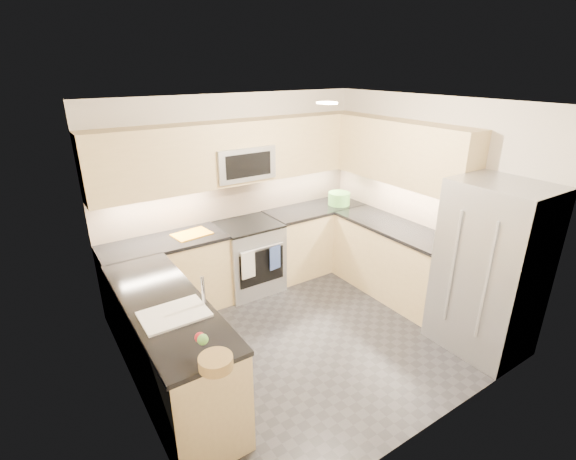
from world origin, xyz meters
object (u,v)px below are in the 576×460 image
at_px(fruit_basket, 216,362).
at_px(utensil_bowl, 339,199).
at_px(refrigerator, 490,270).
at_px(cutting_board, 192,234).
at_px(gas_range, 249,257).
at_px(microwave, 241,162).

bearing_deg(fruit_basket, utensil_bowl, 37.13).
height_order(refrigerator, cutting_board, refrigerator).
height_order(utensil_bowl, cutting_board, utensil_bowl).
bearing_deg(refrigerator, utensil_bowl, 89.97).
bearing_deg(gas_range, utensil_bowl, -2.55).
bearing_deg(gas_range, fruit_basket, -122.93).
height_order(cutting_board, fruit_basket, fruit_basket).
bearing_deg(refrigerator, fruit_basket, 177.24).
distance_m(refrigerator, utensil_bowl, 2.36).
height_order(microwave, refrigerator, microwave).
bearing_deg(utensil_bowl, fruit_basket, -142.87).
distance_m(microwave, refrigerator, 3.04).
bearing_deg(microwave, fruit_basket, -121.55).
relative_size(gas_range, refrigerator, 0.51).
bearing_deg(utensil_bowl, cutting_board, 177.72).
height_order(gas_range, utensil_bowl, utensil_bowl).
relative_size(microwave, refrigerator, 0.42).
height_order(utensil_bowl, fruit_basket, utensil_bowl).
xyz_separation_m(gas_range, microwave, (0.00, 0.12, 1.24)).
xyz_separation_m(gas_range, refrigerator, (1.45, -2.43, 0.45)).
bearing_deg(cutting_board, microwave, 7.84).
xyz_separation_m(microwave, fruit_basket, (-1.48, -2.41, -0.72)).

